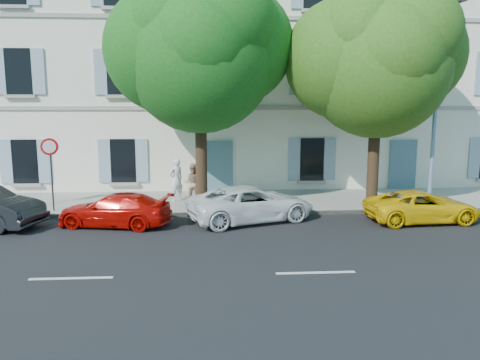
{
  "coord_description": "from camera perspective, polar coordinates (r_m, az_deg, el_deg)",
  "views": [
    {
      "loc": [
        -2.61,
        -15.02,
        4.16
      ],
      "look_at": [
        -1.51,
        2.0,
        1.4
      ],
      "focal_mm": 35.0,
      "sensor_mm": 36.0,
      "label": 1
    }
  ],
  "objects": [
    {
      "name": "ground",
      "position": [
        15.8,
        5.97,
        -6.12
      ],
      "size": [
        90.0,
        90.0,
        0.0
      ],
      "primitive_type": "plane",
      "color": "black"
    },
    {
      "name": "sidewalk",
      "position": [
        20.07,
        3.86,
        -2.57
      ],
      "size": [
        36.0,
        4.5,
        0.15
      ],
      "primitive_type": "cube",
      "color": "#A09E96",
      "rests_on": "ground"
    },
    {
      "name": "kerb",
      "position": [
        17.97,
        4.76,
        -3.97
      ],
      "size": [
        36.0,
        0.16,
        0.16
      ],
      "primitive_type": "cube",
      "color": "#9E998E",
      "rests_on": "ground"
    },
    {
      "name": "building",
      "position": [
        25.42,
        2.27,
        13.34
      ],
      "size": [
        28.0,
        7.0,
        12.0
      ],
      "primitive_type": "cube",
      "color": "white",
      "rests_on": "ground"
    },
    {
      "name": "car_red_coupe",
      "position": [
        16.73,
        -15.02,
        -3.53
      ],
      "size": [
        4.15,
        2.37,
        1.13
      ],
      "primitive_type": "imported",
      "rotation": [
        0.0,
        0.0,
        4.5
      ],
      "color": "#BC0B05",
      "rests_on": "ground"
    },
    {
      "name": "car_white_coupe",
      "position": [
        16.83,
        1.38,
        -2.9
      ],
      "size": [
        5.02,
        3.54,
        1.27
      ],
      "primitive_type": "imported",
      "rotation": [
        0.0,
        0.0,
        1.92
      ],
      "color": "white",
      "rests_on": "ground"
    },
    {
      "name": "car_yellow_supercar",
      "position": [
        17.96,
        21.34,
        -3.02
      ],
      "size": [
        4.13,
        2.11,
        1.12
      ],
      "primitive_type": "imported",
      "rotation": [
        0.0,
        0.0,
        1.64
      ],
      "color": "yellow",
      "rests_on": "ground"
    },
    {
      "name": "tree_left",
      "position": [
        18.51,
        -4.9,
        14.59
      ],
      "size": [
        5.78,
        5.78,
        8.95
      ],
      "color": "#3A2819",
      "rests_on": "sidewalk"
    },
    {
      "name": "tree_right",
      "position": [
        19.18,
        16.42,
        13.07
      ],
      "size": [
        5.49,
        5.49,
        8.46
      ],
      "color": "#3A2819",
      "rests_on": "sidewalk"
    },
    {
      "name": "road_sign",
      "position": [
        18.9,
        -22.11,
        2.41
      ],
      "size": [
        0.63,
        0.18,
        2.77
      ],
      "color": "#383A3D",
      "rests_on": "sidewalk"
    },
    {
      "name": "street_lamp",
      "position": [
        19.67,
        23.0,
        9.67
      ],
      "size": [
        0.29,
        1.67,
        7.8
      ],
      "color": "#7293BF",
      "rests_on": "sidewalk"
    },
    {
      "name": "pedestrian_a",
      "position": [
        19.76,
        -7.78,
        0.02
      ],
      "size": [
        0.77,
        0.74,
        1.78
      ],
      "primitive_type": "imported",
      "rotation": [
        0.0,
        0.0,
        3.83
      ],
      "color": "white",
      "rests_on": "sidewalk"
    },
    {
      "name": "pedestrian_b",
      "position": [
        19.29,
        -5.76,
        -0.38
      ],
      "size": [
        0.93,
        0.81,
        1.64
      ],
      "primitive_type": "imported",
      "rotation": [
        0.0,
        0.0,
        2.87
      ],
      "color": "tan",
      "rests_on": "sidewalk"
    }
  ]
}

